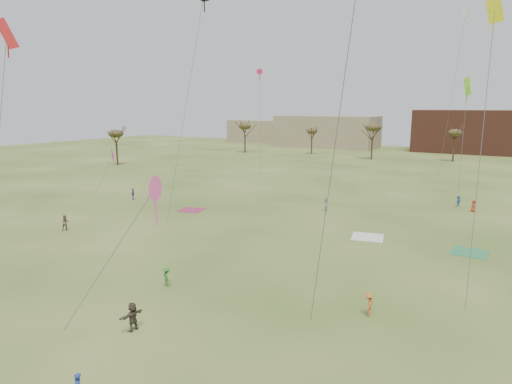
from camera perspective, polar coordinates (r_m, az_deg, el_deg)
The scene contains 17 objects.
ground at distance 32.47m, azimuth -11.24°, elevation -13.08°, with size 260.00×260.00×0.00m, color #355119.
flyer_near_center at distance 34.11m, azimuth -11.31°, elevation -10.58°, with size 0.93×0.53×1.43m, color #317B29.
spectator_fore_b at distance 51.85m, azimuth -23.15°, elevation -3.62°, with size 0.84×0.66×1.74m, color #876A56.
spectator_fore_c at distance 28.31m, azimuth -15.47°, elevation -15.07°, with size 1.62×0.52×1.75m, color #4C4136.
flyer_mid_b at distance 29.99m, azimuth 14.21°, elevation -13.73°, with size 0.97×0.56×1.50m, color #C36724.
spectator_mid_d at distance 65.66m, azimuth -15.44°, elevation -0.25°, with size 0.97×0.40×1.65m, color purple.
spectator_mid_e at distance 57.09m, azimuth 8.83°, elevation -1.61°, with size 0.82×0.64×1.68m, color silver.
flyer_far_b at distance 62.46m, azimuth 26.01°, elevation -1.61°, with size 0.73×0.47×1.49m, color #B7401F.
flyer_far_c at distance 64.84m, azimuth 24.39°, elevation -1.06°, with size 0.96×0.55×1.48m, color navy.
blanket_cream at distance 46.93m, azimuth 14.05°, elevation -5.61°, with size 3.10×3.10×0.03m, color white.
blanket_plum at distance 57.75m, azimuth -8.22°, elevation -2.30°, with size 2.94×2.94×0.03m, color #982E4E.
blanket_olive at distance 45.29m, azimuth 25.60°, elevation -6.99°, with size 3.04×3.04×0.03m, color #2F8349.
kites_aloft at distance 56.16m, azimuth 11.22°, elevation 18.48°, with size 72.45×71.99×27.79m.
tree_line at distance 103.67m, azimuth 18.15°, elevation 7.06°, with size 117.44×49.32×8.91m.
building_tan at distance 147.72m, azimuth 9.00°, elevation 7.64°, with size 32.00×14.00×10.00m, color #937F60.
building_brick at distance 142.76m, azimuth 24.96°, elevation 7.06°, with size 26.00×16.00×12.00m, color brown.
building_tan_west at distance 167.38m, azimuth 0.27°, elevation 7.80°, with size 20.00×12.00×8.00m, color #937F60.
Camera 1 is at (20.23, -21.77, 13.09)m, focal length 31.33 mm.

